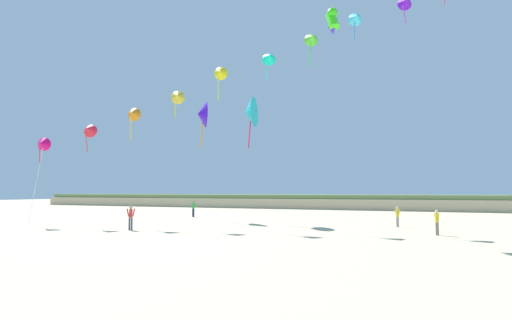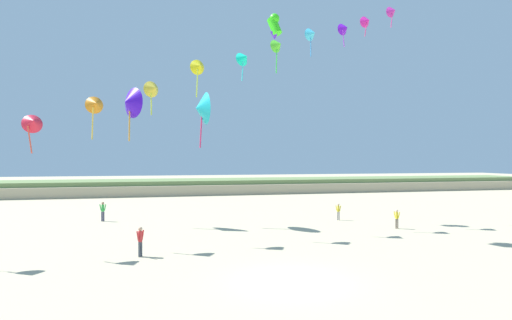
{
  "view_description": "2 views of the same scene",
  "coord_description": "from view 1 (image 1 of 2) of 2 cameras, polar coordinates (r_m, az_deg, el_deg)",
  "views": [
    {
      "loc": [
        12.2,
        -15.6,
        2.61
      ],
      "look_at": [
        1.24,
        9.16,
        4.79
      ],
      "focal_mm": 28.0,
      "sensor_mm": 36.0,
      "label": 1
    },
    {
      "loc": [
        -5.57,
        -17.14,
        5.51
      ],
      "look_at": [
        0.56,
        9.52,
        5.45
      ],
      "focal_mm": 28.0,
      "sensor_mm": 36.0,
      "label": 2
    }
  ],
  "objects": [
    {
      "name": "large_kite_high_solo",
      "position": [
        35.95,
        -0.91,
        6.85
      ],
      "size": [
        1.37,
        2.82,
        4.67
      ],
      "color": "#1BB9C6"
    },
    {
      "name": "ground_plane",
      "position": [
        19.98,
        -14.33,
        -11.97
      ],
      "size": [
        240.0,
        240.0,
        0.0
      ],
      "primitive_type": "plane",
      "color": "#C1B28E"
    },
    {
      "name": "person_near_left",
      "position": [
        42.68,
        -8.94,
        -6.72
      ],
      "size": [
        0.6,
        0.23,
        1.72
      ],
      "color": "#282D4C",
      "rests_on": "ground"
    },
    {
      "name": "person_near_right",
      "position": [
        29.04,
        -17.46,
        -7.62
      ],
      "size": [
        0.44,
        0.51,
        1.69
      ],
      "color": "#474C56",
      "rests_on": "ground"
    },
    {
      "name": "large_kite_mid_trail",
      "position": [
        39.98,
        -7.73,
        6.47
      ],
      "size": [
        2.27,
        2.59,
        4.57
      ],
      "color": "#3E0FCE"
    },
    {
      "name": "large_kite_outer_drift",
      "position": [
        38.45,
        10.87,
        19.05
      ],
      "size": [
        1.65,
        1.68,
        2.43
      ],
      "color": "#36EA1B"
    },
    {
      "name": "kite_banner_string",
      "position": [
        32.99,
        1.54,
        14.52
      ],
      "size": [
        35.81,
        14.04,
        21.28
      ],
      "color": "#D20A6A"
    },
    {
      "name": "person_mid_center",
      "position": [
        26.75,
        24.43,
        -7.89
      ],
      "size": [
        0.34,
        0.5,
        1.53
      ],
      "color": "#726656",
      "rests_on": "ground"
    },
    {
      "name": "dune_ridge",
      "position": [
        64.92,
        13.12,
        -5.83
      ],
      "size": [
        120.0,
        10.95,
        2.2
      ],
      "color": "tan",
      "rests_on": "ground"
    },
    {
      "name": "person_far_left",
      "position": [
        31.94,
        19.55,
        -7.45
      ],
      "size": [
        0.44,
        0.41,
        1.52
      ],
      "color": "gray",
      "rests_on": "ground"
    }
  ]
}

